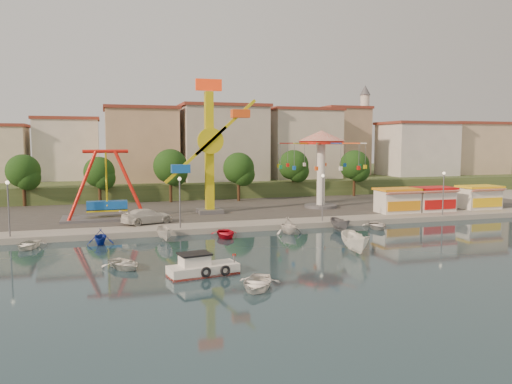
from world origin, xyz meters
name	(u,v)px	position (x,y,z in m)	size (l,w,h in m)	color
ground	(300,256)	(0.00, 0.00, 0.00)	(200.00, 200.00, 0.00)	#132835
quay_deck	(184,188)	(0.00, 62.00, 0.30)	(200.00, 100.00, 0.60)	#9E998E
asphalt_pad	(219,205)	(0.00, 30.00, 0.60)	(90.00, 28.00, 0.01)	#4C4944
hill_terrace	(180,180)	(0.00, 67.00, 1.50)	(200.00, 60.00, 3.00)	#384C26
pirate_ship_ride	(107,186)	(-15.14, 21.54, 4.39)	(10.00, 5.00, 8.00)	#59595E
kamikaze_tower	(213,150)	(-2.43, 22.65, 8.43)	(7.69, 3.10, 16.50)	#59595E
wave_swinger	(321,151)	(12.62, 23.67, 8.20)	(11.60, 11.60, 10.40)	#59595E
booth_left	(397,200)	(19.88, 16.49, 2.16)	(5.40, 3.78, 3.08)	white
booth_mid	(433,199)	(25.15, 16.49, 2.16)	(5.40, 3.78, 3.08)	white
booth_right	(479,197)	(32.41, 16.49, 2.16)	(5.40, 3.78, 3.08)	white
lamp_post_0	(9,210)	(-24.00, 13.00, 3.10)	(0.14, 0.14, 5.00)	#59595E
lamp_post_1	(180,204)	(-8.00, 13.00, 3.10)	(0.14, 0.14, 5.00)	#59595E
lamp_post_2	(323,199)	(8.00, 13.00, 3.10)	(0.14, 0.14, 5.00)	#59595E
lamp_post_3	(443,195)	(24.00, 13.00, 3.10)	(0.14, 0.14, 5.00)	#59595E
tree_0	(23,171)	(-26.00, 36.98, 5.47)	(4.60, 4.60, 7.19)	#382314
tree_1	(99,172)	(-16.00, 36.24, 5.20)	(4.35, 4.35, 6.80)	#382314
tree_2	(170,166)	(-6.00, 35.81, 5.92)	(5.02, 5.02, 7.85)	#382314
tree_3	(239,168)	(4.00, 34.36, 5.55)	(4.68, 4.68, 7.32)	#382314
tree_4	(294,165)	(14.00, 37.35, 5.75)	(4.86, 4.86, 7.60)	#382314
tree_5	(354,165)	(24.00, 35.54, 5.71)	(4.83, 4.83, 7.54)	#382314
building_1	(66,155)	(-21.33, 51.38, 7.32)	(12.33, 9.01, 8.63)	silver
building_2	(146,147)	(-8.19, 51.96, 8.62)	(11.95, 9.28, 11.23)	tan
building_3	(226,153)	(5.60, 48.80, 7.60)	(12.59, 10.50, 9.20)	beige
building_4	(290,152)	(19.07, 52.20, 7.62)	(10.75, 9.23, 9.24)	beige
building_5	(357,146)	(32.37, 50.33, 8.61)	(12.77, 10.96, 11.21)	tan
building_6	(413,144)	(44.15, 48.77, 9.18)	(8.23, 8.98, 12.36)	silver
building_7	(447,152)	(56.03, 53.70, 7.38)	(11.59, 10.93, 8.76)	beige
minaret	(364,127)	(36.00, 54.00, 12.55)	(2.80, 2.80, 18.00)	silver
cabin_motorboat	(201,269)	(-8.95, -3.54, 0.47)	(5.21, 2.71, 1.75)	white
rowboat_a	(124,264)	(-14.12, 0.00, 0.36)	(2.51, 3.52, 0.73)	silver
rowboat_b	(257,283)	(-6.17, -7.91, 0.40)	(2.74, 3.84, 0.79)	white
skiff	(355,242)	(4.96, -0.35, 0.91)	(1.77, 4.71, 1.82)	white
van	(147,216)	(-11.02, 16.83, 1.42)	(2.29, 5.63, 1.63)	silver
moored_boat_0	(28,244)	(-22.05, 9.80, 0.36)	(2.50, 3.51, 0.73)	white
moored_boat_1	(100,237)	(-15.86, 9.80, 0.73)	(2.40, 2.78, 1.47)	#122A9F
moored_boat_2	(165,234)	(-9.95, 9.80, 0.69)	(1.34, 3.55, 1.37)	silver
moored_boat_3	(225,233)	(-4.00, 9.80, 0.39)	(2.67, 3.74, 0.78)	red
moored_boat_4	(288,225)	(2.71, 9.80, 0.85)	(2.80, 3.24, 1.71)	silver
moored_boat_5	(340,224)	(8.64, 9.80, 0.69)	(1.34, 3.56, 1.37)	slate
moored_boat_6	(377,225)	(13.07, 9.80, 0.40)	(2.73, 3.82, 0.79)	silver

